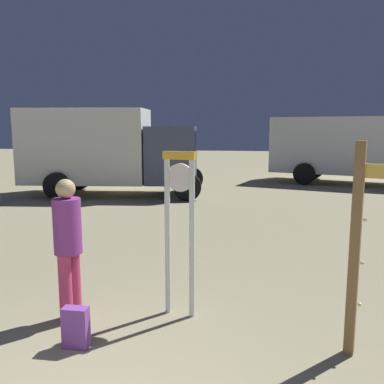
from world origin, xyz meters
name	(u,v)px	position (x,y,z in m)	size (l,w,h in m)	color
standing_clock	(180,219)	(0.38, 2.81, 1.26)	(0.42, 0.17, 2.09)	white
person_near_clock	(68,243)	(-0.94, 2.46, 0.99)	(0.34, 0.34, 1.77)	#CA3A67
backpack	(76,328)	(-0.59, 1.84, 0.22)	(0.28, 0.18, 0.46)	purple
box_truck_near	(106,149)	(-3.91, 11.86, 1.63)	(6.39, 2.95, 3.00)	white
box_truck_far	(351,147)	(5.23, 16.23, 1.55)	(7.31, 4.29, 2.79)	silver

